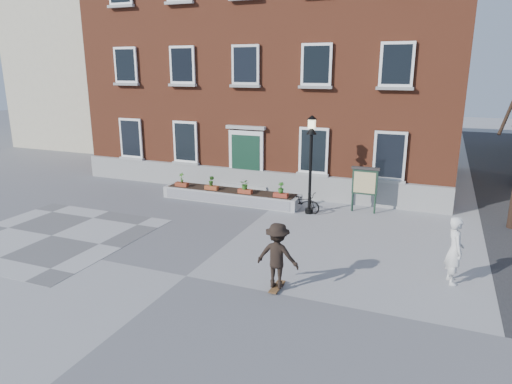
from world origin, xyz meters
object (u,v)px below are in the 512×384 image
at_px(notice_board, 365,182).
at_px(skateboarder, 277,256).
at_px(bystander, 455,250).
at_px(lamp_post, 311,151).
at_px(bicycle, 303,202).

distance_m(notice_board, skateboarder, 7.66).
distance_m(bystander, lamp_post, 7.10).
height_order(bicycle, skateboarder, skateboarder).
height_order(bystander, skateboarder, bystander).
height_order(bystander, lamp_post, lamp_post).
xyz_separation_m(bystander, notice_board, (-3.29, 5.44, 0.32)).
bearing_deg(skateboarder, bicycle, 100.88).
bearing_deg(skateboarder, lamp_post, 98.54).
bearing_deg(bystander, bicycle, 34.62).
bearing_deg(lamp_post, bystander, -40.28).
bearing_deg(skateboarder, bystander, 26.73).
bearing_deg(notice_board, skateboarder, -97.48).
distance_m(bicycle, notice_board, 2.58).
xyz_separation_m(bystander, skateboarder, (-4.28, -2.16, 0.01)).
relative_size(bicycle, notice_board, 0.84).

